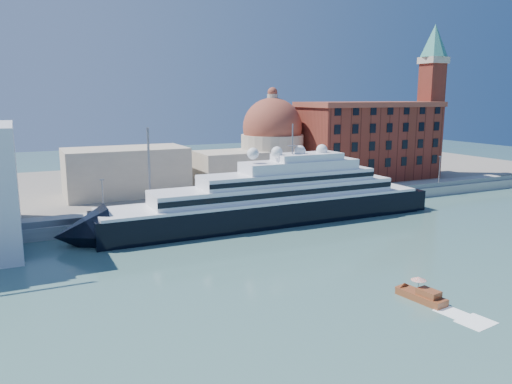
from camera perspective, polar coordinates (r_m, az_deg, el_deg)
ground at (r=86.99m, az=6.62°, el=-7.12°), size 400.00×400.00×0.00m
quay at (r=115.78m, az=-2.36°, el=-1.88°), size 180.00×10.00×2.50m
land at (r=153.65m, az=-8.43°, el=1.07°), size 260.00×72.00×2.00m
quay_fence at (r=111.36m, az=-1.45°, el=-1.41°), size 180.00×0.10×1.20m
superyacht at (r=105.68m, az=0.39°, el=-1.44°), size 82.48×11.43×24.65m
water_taxi at (r=71.16m, az=18.48°, el=-11.11°), size 3.26×7.14×3.27m
warehouse at (r=155.96m, az=12.78°, el=5.81°), size 43.00×19.00×23.25m
campanile at (r=171.38m, az=19.42°, el=10.91°), size 8.40×8.40×47.00m
church at (r=138.21m, az=-3.86°, el=4.24°), size 66.00×18.00×25.50m
lamp_posts at (r=108.24m, az=-8.20°, el=1.75°), size 120.80×2.40×18.00m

